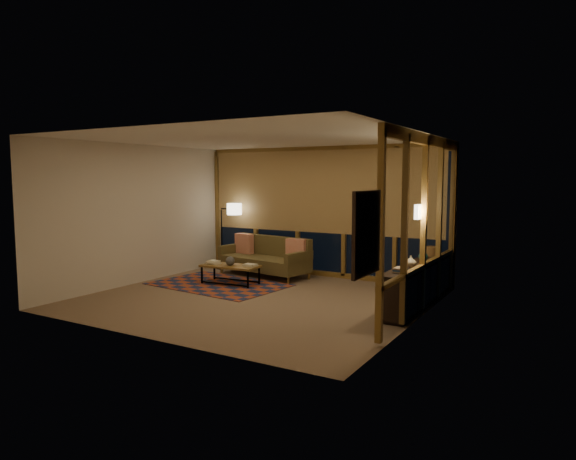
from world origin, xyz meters
The scene contains 21 objects.
floor centered at (0.00, 0.00, 0.00)m, with size 5.50×5.00×0.01m, color #7B604C.
ceiling centered at (0.00, 0.00, 2.70)m, with size 5.50×5.00×0.01m, color white.
walls centered at (0.00, 0.00, 1.35)m, with size 5.51×5.01×2.70m.
window_wall_back centered at (0.00, 2.43, 1.35)m, with size 5.30×0.16×2.60m, color brown, non-canonical shape.
window_wall_right centered at (2.68, 0.60, 1.35)m, with size 0.16×3.70×2.60m, color brown, non-canonical shape.
wall_art centered at (2.71, -1.85, 1.45)m, with size 0.06×0.74×0.94m, color red, non-canonical shape.
wall_sconce centered at (2.62, 0.45, 1.55)m, with size 0.12×0.18×0.22m, color #FFF3CF, non-canonical shape.
sofa centered at (-1.00, 1.80, 0.40)m, with size 1.97×0.80×0.81m, color brown, non-canonical shape.
pillow_left centered at (-1.66, 2.03, 0.63)m, with size 0.45×0.15×0.45m, color red, non-canonical shape.
pillow_right centered at (-0.25, 1.86, 0.62)m, with size 0.43×0.14×0.43m, color red, non-canonical shape.
area_rug centered at (-1.27, 0.61, 0.01)m, with size 2.50×1.66×0.01m, color #A14121.
coffee_table centered at (-1.10, 0.76, 0.19)m, with size 1.12×0.52×0.37m, color brown, non-canonical shape.
book_stack_a centered at (-1.46, 0.70, 0.41)m, with size 0.22×0.17×0.06m, color beige, non-canonical shape.
book_stack_b centered at (-0.69, 0.83, 0.40)m, with size 0.22×0.17×0.04m, color beige, non-canonical shape.
ceramic_pot centered at (-1.08, 0.73, 0.46)m, with size 0.18×0.18×0.18m, color black.
floor_lamp centered at (-2.31, 2.06, 0.75)m, with size 0.50×0.33×1.50m, color black, non-canonical shape.
bookshelf centered at (2.49, 1.00, 0.34)m, with size 0.40×2.71×0.68m, color #332118, non-canonical shape.
basket centered at (2.47, 1.91, 0.76)m, with size 0.22×0.22×0.17m, color olive.
teal_bowl centered at (2.49, 1.28, 0.75)m, with size 0.15×0.15×0.15m, color #1A5E58.
vase centered at (2.49, 0.58, 0.77)m, with size 0.18×0.18×0.18m, color tan.
shelf_book_stack centered at (2.49, 0.10, 0.71)m, with size 0.18×0.25×0.07m, color beige, non-canonical shape.
Camera 1 is at (4.80, -7.12, 2.06)m, focal length 32.00 mm.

